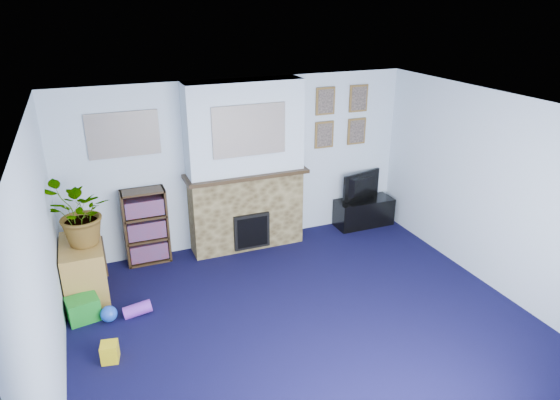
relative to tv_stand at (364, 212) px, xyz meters
name	(u,v)px	position (x,y,z in m)	size (l,w,h in m)	color
floor	(305,323)	(-1.95, -2.03, -0.23)	(5.00, 4.50, 0.01)	black
ceiling	(310,111)	(-1.95, -2.03, 2.17)	(5.00, 4.50, 0.01)	white
wall_back	(241,164)	(-1.95, 0.22, 0.97)	(5.00, 0.04, 2.40)	silver
wall_front	(453,363)	(-1.95, -4.28, 0.97)	(5.00, 0.04, 2.40)	silver
wall_left	(44,272)	(-4.45, -2.03, 0.97)	(0.04, 4.50, 2.40)	silver
wall_right	(495,193)	(0.55, -2.03, 0.97)	(0.04, 4.50, 2.40)	silver
chimney_breast	(245,169)	(-1.95, 0.02, 0.96)	(1.72, 0.50, 2.40)	brown
collage_main	(249,130)	(-1.95, -0.19, 1.55)	(1.00, 0.03, 0.68)	gray
collage_left	(123,135)	(-3.50, 0.21, 1.55)	(0.90, 0.03, 0.58)	gray
portrait_tl	(325,101)	(-0.65, 0.20, 1.77)	(0.30, 0.03, 0.40)	brown
portrait_tr	(358,98)	(-0.10, 0.20, 1.77)	(0.30, 0.03, 0.40)	brown
portrait_bl	(324,135)	(-0.65, 0.20, 1.27)	(0.30, 0.03, 0.40)	brown
portrait_br	(356,131)	(-0.10, 0.20, 1.27)	(0.30, 0.03, 0.40)	brown
tv_stand	(364,212)	(0.00, 0.00, 0.00)	(0.92, 0.39, 0.43)	black
television	(365,186)	(0.00, 0.02, 0.42)	(0.74, 0.10, 0.43)	black
bookshelf	(146,228)	(-3.36, 0.08, 0.28)	(0.58, 0.28, 1.05)	black
sideboard	(84,268)	(-4.19, -0.46, 0.12)	(0.48, 0.87, 0.67)	#AC8037
potted_plant	(80,214)	(-4.14, -0.51, 0.85)	(0.72, 0.62, 0.80)	#26661E
mantel_clock	(240,168)	(-2.05, -0.03, 1.00)	(0.09, 0.05, 0.12)	gold
mantel_candle	(272,164)	(-1.58, -0.03, 1.01)	(0.05, 0.05, 0.17)	#B2BFC6
mantel_teddy	(204,173)	(-2.54, -0.03, 0.99)	(0.12, 0.12, 0.12)	gray
mantel_can	(297,162)	(-1.19, -0.03, 0.99)	(0.05, 0.05, 0.11)	yellow
green_crate	(83,309)	(-4.25, -1.03, -0.09)	(0.34, 0.27, 0.27)	#198C26
toy_ball	(109,314)	(-3.99, -1.17, -0.14)	(0.19, 0.19, 0.19)	blue
toy_block	(110,351)	(-4.03, -1.87, -0.12)	(0.17, 0.17, 0.20)	yellow
toy_tube	(138,309)	(-3.67, -1.17, -0.16)	(0.15, 0.15, 0.32)	purple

